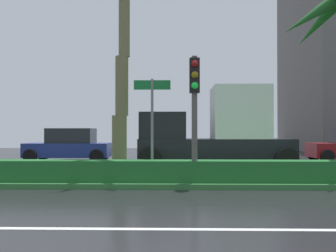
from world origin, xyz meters
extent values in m
cube|color=black|center=(0.00, 9.00, -0.05)|extent=(90.00, 42.00, 0.10)
cube|color=white|center=(0.00, 2.00, 0.00)|extent=(81.00, 0.14, 0.01)
cube|color=#2D6B33|center=(0.00, 8.00, 0.07)|extent=(85.50, 4.00, 0.15)
cube|color=#1E6028|center=(0.00, 6.60, 0.45)|extent=(76.50, 0.70, 0.60)
cylinder|color=#6C6543|center=(0.07, 8.10, 1.12)|extent=(0.48, 0.48, 1.95)
cylinder|color=#6C6543|center=(0.14, 8.14, 3.07)|extent=(0.42, 0.42, 1.95)
cylinder|color=#6C6543|center=(0.21, 8.19, 5.02)|extent=(0.37, 0.37, 1.95)
cone|color=#1E5822|center=(7.03, 9.16, 5.48)|extent=(1.62, 2.21, 1.77)
cone|color=#1E5822|center=(6.54, 8.40, 5.50)|extent=(2.29, 0.72, 1.72)
cylinder|color=#4C4C47|center=(2.44, 6.37, 1.92)|extent=(0.16, 0.16, 3.54)
cube|color=black|center=(2.44, 6.37, 3.14)|extent=(0.28, 0.32, 0.96)
sphere|color=maroon|center=(2.44, 6.20, 3.44)|extent=(0.20, 0.20, 0.20)
sphere|color=#7F600F|center=(2.44, 6.20, 3.14)|extent=(0.20, 0.20, 0.20)
sphere|color=#1EEA3F|center=(2.44, 6.20, 2.84)|extent=(0.20, 0.20, 0.20)
cylinder|color=slate|center=(1.21, 7.08, 1.65)|extent=(0.08, 0.08, 3.00)
cube|color=#146B2D|center=(1.21, 7.08, 2.97)|extent=(1.10, 0.03, 0.28)
cube|color=navy|center=(-3.64, 15.13, 0.60)|extent=(4.30, 1.76, 0.72)
cube|color=#1E2328|center=(-3.49, 15.13, 1.34)|extent=(2.30, 1.58, 0.76)
cylinder|color=black|center=(-5.29, 14.23, 0.34)|extent=(0.68, 0.22, 0.68)
cylinder|color=black|center=(-5.29, 16.03, 0.34)|extent=(0.68, 0.22, 0.68)
cylinder|color=black|center=(-1.99, 14.23, 0.34)|extent=(0.68, 0.22, 0.68)
cylinder|color=black|center=(-1.99, 16.03, 0.34)|extent=(0.68, 0.22, 0.68)
cube|color=black|center=(3.58, 11.88, 0.81)|extent=(6.40, 2.30, 0.90)
cube|color=black|center=(1.38, 11.88, 1.81)|extent=(1.90, 2.21, 1.10)
cube|color=silver|center=(4.63, 11.88, 2.36)|extent=(2.30, 2.35, 2.20)
cylinder|color=black|center=(0.88, 10.71, 0.46)|extent=(0.92, 0.30, 0.92)
cylinder|color=black|center=(0.88, 13.05, 0.46)|extent=(0.92, 0.30, 0.92)
cylinder|color=black|center=(6.28, 10.71, 0.46)|extent=(0.92, 0.30, 0.92)
cylinder|color=black|center=(6.28, 13.05, 0.46)|extent=(0.92, 0.30, 0.92)
cylinder|color=black|center=(9.31, 14.28, 0.34)|extent=(0.68, 0.22, 0.68)
cylinder|color=black|center=(9.31, 16.08, 0.34)|extent=(0.68, 0.22, 0.68)
camera|label=1|loc=(1.92, -4.06, 1.60)|focal=39.89mm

